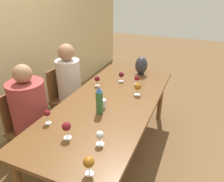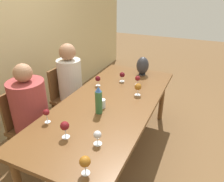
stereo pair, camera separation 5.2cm
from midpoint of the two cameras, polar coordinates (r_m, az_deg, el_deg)
ground_plane at (r=2.86m, az=-0.03°, el=-15.90°), size 14.00×14.00×0.00m
wall_back at (r=3.06m, az=-26.38°, el=13.91°), size 7.00×0.06×2.80m
dining_table at (r=2.46m, az=-0.04°, el=-4.19°), size 2.28×0.98×0.74m
water_bottle at (r=2.15m, az=-2.74°, el=-2.49°), size 0.07×0.07×0.29m
water_tumbler at (r=2.29m, az=-1.92°, el=-3.28°), size 0.07×0.07×0.09m
vase at (r=3.12m, az=8.46°, el=6.55°), size 0.17×0.17×0.26m
wine_glass_0 at (r=2.11m, az=-16.12°, el=-5.50°), size 0.06×0.06×0.14m
wine_glass_1 at (r=1.54m, az=-6.07°, el=-17.95°), size 0.08×0.08×0.14m
wine_glass_2 at (r=1.78m, az=-2.97°, el=-11.46°), size 0.07×0.07×0.12m
wine_glass_3 at (r=2.89m, az=3.19°, el=4.18°), size 0.07×0.07×0.13m
wine_glass_4 at (r=1.87m, az=-11.47°, el=-9.01°), size 0.08×0.08×0.15m
wine_glass_5 at (r=2.81m, az=7.24°, el=3.23°), size 0.07×0.07×0.12m
wine_glass_6 at (r=2.77m, az=-3.19°, el=3.16°), size 0.07×0.07×0.13m
wine_glass_7 at (r=2.54m, az=7.39°, el=1.03°), size 0.08×0.08×0.15m
chair_near at (r=2.68m, az=-20.49°, el=-7.98°), size 0.44×0.44×0.89m
chair_far at (r=3.17m, az=-11.10°, el=-1.09°), size 0.44×0.44×0.89m
person_near at (r=2.54m, az=-19.67°, el=-5.58°), size 0.38×0.38×1.21m
person_far at (r=3.05m, az=-10.15°, el=1.72°), size 0.32×0.32×1.24m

